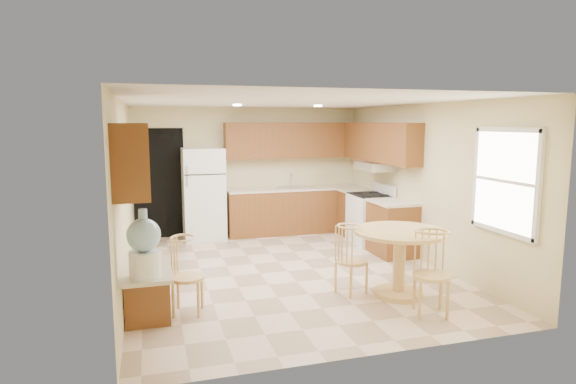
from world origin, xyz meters
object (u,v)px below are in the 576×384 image
object	(u,v)px
refrigerator	(204,194)
chair_desk	(188,270)
stove	(370,218)
chair_table_b	(437,267)
chair_table_a	(354,254)
water_crock	(144,246)
dining_table	(399,253)

from	to	relation	value
refrigerator	chair_desk	bearing A→B (deg)	-99.25
stove	chair_table_b	bearing A→B (deg)	-103.40
chair_table_a	water_crock	world-z (taller)	water_crock
dining_table	chair_desk	bearing A→B (deg)	177.99
refrigerator	stove	xyz separation A→B (m)	(2.88, -1.22, -0.40)
chair_table_b	dining_table	bearing A→B (deg)	-66.60
chair_table_b	chair_desk	world-z (taller)	chair_table_b
stove	water_crock	bearing A→B (deg)	-139.94
stove	water_crock	world-z (taller)	water_crock
refrigerator	dining_table	size ratio (longest dim) A/B	1.49
dining_table	refrigerator	bearing A→B (deg)	118.35
chair_table_b	water_crock	xyz separation A→B (m)	(-3.14, 0.00, 0.47)
refrigerator	chair_table_a	world-z (taller)	refrigerator
refrigerator	chair_table_a	xyz separation A→B (m)	(1.49, -3.61, -0.32)
water_crock	refrigerator	bearing A→B (deg)	76.92
chair_table_b	refrigerator	bearing A→B (deg)	-45.66
dining_table	chair_table_a	size ratio (longest dim) A/B	1.30
dining_table	chair_table_b	xyz separation A→B (m)	(0.05, -0.74, 0.03)
chair_table_a	chair_table_b	bearing A→B (deg)	13.12
chair_table_b	water_crock	world-z (taller)	water_crock
stove	chair_table_b	size ratio (longest dim) A/B	1.12
dining_table	chair_table_a	xyz separation A→B (m)	(-0.55, 0.16, -0.02)
stove	dining_table	distance (m)	2.69
chair_table_b	water_crock	distance (m)	3.17
refrigerator	water_crock	size ratio (longest dim) A/B	2.67
chair_table_b	chair_desk	bearing A→B (deg)	2.28
chair_table_b	chair_desk	distance (m)	2.82
dining_table	water_crock	xyz separation A→B (m)	(-3.09, -0.74, 0.50)
refrigerator	water_crock	world-z (taller)	refrigerator
stove	water_crock	xyz separation A→B (m)	(-3.92, -3.30, 0.59)
refrigerator	stove	distance (m)	3.15
water_crock	chair_desk	bearing A→B (deg)	61.66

